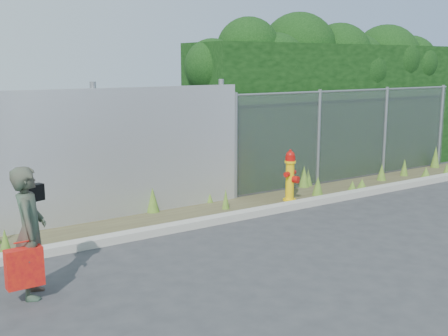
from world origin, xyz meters
TOP-DOWN VIEW (x-y plane):
  - ground at (0.00, 0.00)m, footprint 80.00×80.00m
  - curb at (0.00, 1.80)m, footprint 16.00×0.22m
  - weed_strip at (0.11, 2.47)m, footprint 16.00×1.32m
  - chainlink_fence at (4.25, 3.00)m, footprint 6.50×0.07m
  - hedge at (4.52, 4.02)m, footprint 7.57×1.99m
  - fire_hydrant at (1.77, 2.24)m, footprint 0.33×0.30m
  - woman at (-3.50, 0.53)m, footprint 0.52×0.63m
  - red_tote_bag at (-3.63, 0.35)m, footprint 0.39×0.15m
  - black_shoulder_bag at (-3.38, 0.78)m, footprint 0.26×0.11m

SIDE VIEW (x-z plane):
  - ground at x=0.00m, z-range 0.00..0.00m
  - curb at x=0.00m, z-range 0.00..0.12m
  - weed_strip at x=0.11m, z-range -0.15..0.39m
  - red_tote_bag at x=-3.63m, z-range 0.16..0.67m
  - fire_hydrant at x=1.77m, z-range -0.02..0.98m
  - woman at x=-3.50m, z-range 0.00..1.49m
  - chainlink_fence at x=4.25m, z-range 0.01..2.06m
  - black_shoulder_bag at x=-3.38m, z-range 1.03..1.23m
  - hedge at x=4.52m, z-range 0.16..3.89m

